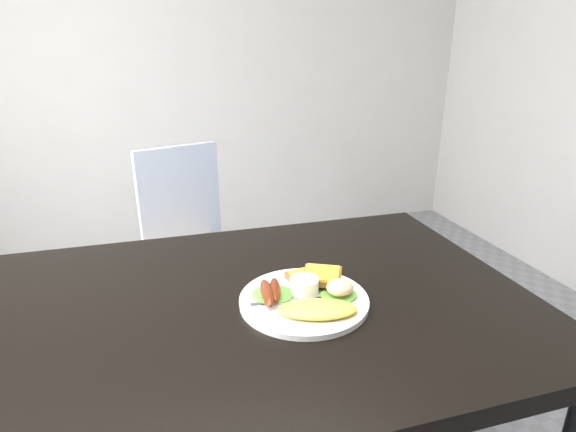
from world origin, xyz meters
name	(u,v)px	position (x,y,z in m)	size (l,w,h in m)	color
room_back_panel	(174,33)	(0.00, 2.25, 1.35)	(4.00, 0.04, 2.70)	silver
dining_table	(250,308)	(0.00, 0.00, 0.73)	(1.20, 0.80, 0.04)	black
dining_chair	(186,256)	(-0.09, 0.91, 0.45)	(0.36, 0.36, 0.04)	#9F784D
person	(318,187)	(0.40, 0.68, 0.77)	(0.56, 0.37, 1.55)	#1E478C
plate	(304,300)	(0.11, -0.04, 0.76)	(0.27, 0.27, 0.01)	white
lettuce_left	(273,294)	(0.05, -0.02, 0.77)	(0.09, 0.08, 0.01)	#569638
lettuce_right	(338,294)	(0.18, -0.06, 0.77)	(0.08, 0.07, 0.01)	#58A438
omelette	(318,309)	(0.11, -0.11, 0.77)	(0.16, 0.07, 0.02)	yellow
sausage_a	(267,293)	(0.03, -0.04, 0.78)	(0.03, 0.11, 0.03)	maroon
sausage_b	(275,290)	(0.05, -0.03, 0.78)	(0.02, 0.10, 0.02)	#5D3214
ramekin	(304,286)	(0.11, -0.03, 0.78)	(0.06, 0.06, 0.04)	white
toast_a	(310,279)	(0.14, 0.02, 0.77)	(0.09, 0.09, 0.01)	brown
toast_b	(322,276)	(0.16, 0.00, 0.78)	(0.08, 0.08, 0.01)	brown
potato_salad	(340,287)	(0.18, -0.06, 0.79)	(0.06, 0.05, 0.03)	#F7E7B6
fork	(287,302)	(0.07, -0.05, 0.76)	(0.15, 0.01, 0.00)	#ADAFB7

